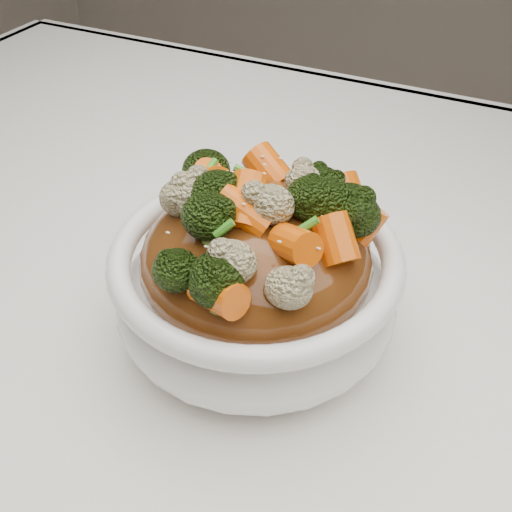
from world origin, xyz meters
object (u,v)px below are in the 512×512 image
at_px(dining_table, 271,508).
at_px(bowl, 256,289).
at_px(carrots, 256,188).
at_px(broccoli, 256,189).

distance_m(dining_table, bowl, 0.42).
relative_size(dining_table, bowl, 6.15).
height_order(bowl, carrots, carrots).
distance_m(bowl, broccoli, 0.08).
distance_m(bowl, carrots, 0.08).
xyz_separation_m(bowl, broccoli, (0.00, 0.00, 0.08)).
xyz_separation_m(dining_table, broccoli, (0.01, -0.06, 0.50)).
distance_m(dining_table, carrots, 0.50).
bearing_deg(bowl, broccoli, 0.00).
bearing_deg(broccoli, bowl, 180.00).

